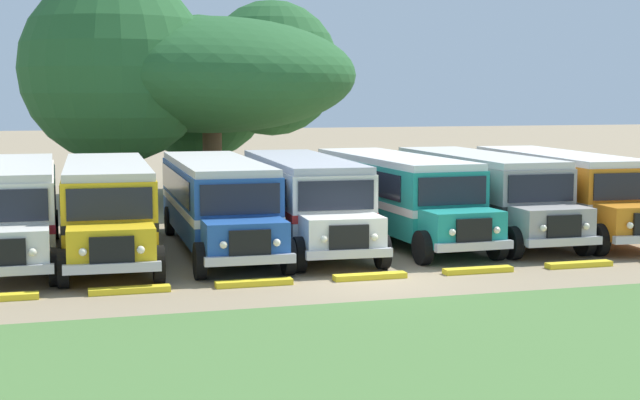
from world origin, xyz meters
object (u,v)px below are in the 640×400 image
Objects in this scene: parked_bus_slot_2 at (217,199)px; parked_bus_slot_6 at (560,188)px; parked_bus_slot_1 at (107,203)px; parked_bus_slot_4 at (396,192)px; parked_bus_slot_0 at (12,205)px; parked_bus_slot_5 at (479,190)px; parked_bus_slot_3 at (304,196)px; broad_shade_tree at (194,75)px.

parked_bus_slot_6 is at bearing 92.21° from parked_bus_slot_2.
parked_bus_slot_1 is 9.66m from parked_bus_slot_4.
parked_bus_slot_2 is 1.00× the size of parked_bus_slot_6.
parked_bus_slot_5 is at bearing 91.07° from parked_bus_slot_0.
parked_bus_slot_0 is 18.58m from parked_bus_slot_6.
parked_bus_slot_5 and parked_bus_slot_6 have the same top height.
parked_bus_slot_3 is at bearing 95.27° from parked_bus_slot_1.
parked_bus_slot_2 is 1.00× the size of parked_bus_slot_4.
parked_bus_slot_0 is 0.99× the size of parked_bus_slot_6.
parked_bus_slot_3 is 3.33m from parked_bus_slot_4.
parked_bus_slot_1 and parked_bus_slot_5 have the same top height.
parked_bus_slot_1 and parked_bus_slot_2 have the same top height.
parked_bus_slot_0 and parked_bus_slot_5 have the same top height.
parked_bus_slot_3 is at bearing -87.78° from parked_bus_slot_4.
parked_bus_slot_0 is at bearing -88.65° from parked_bus_slot_5.
parked_bus_slot_0 is 1.00× the size of parked_bus_slot_2.
parked_bus_slot_5 is 16.36m from broad_shade_tree.
parked_bus_slot_4 is (9.64, 0.57, 0.00)m from parked_bus_slot_1.
parked_bus_slot_6 is 0.72× the size of broad_shade_tree.
parked_bus_slot_3 is at bearing -83.89° from broad_shade_tree.
parked_bus_slot_3 is 14.61m from broad_shade_tree.
parked_bus_slot_3 and parked_bus_slot_5 have the same top height.
parked_bus_slot_1 is (2.79, -0.34, 0.00)m from parked_bus_slot_0.
parked_bus_slot_1 is at bearing -108.75° from broad_shade_tree.
parked_bus_slot_4 is 15.09m from broad_shade_tree.
parked_bus_slot_2 is 1.00× the size of parked_bus_slot_3.
parked_bus_slot_1 and parked_bus_slot_4 have the same top height.
parked_bus_slot_0 is 15.55m from parked_bus_slot_5.
parked_bus_slot_0 is 2.81m from parked_bus_slot_1.
parked_bus_slot_0 is at bearing -86.67° from parked_bus_slot_6.
parked_bus_slot_6 is (12.37, 0.18, 0.00)m from parked_bus_slot_2.
broad_shade_tree is (-7.92, 13.68, 4.20)m from parked_bus_slot_5.
parked_bus_slot_2 is 1.00× the size of parked_bus_slot_5.
parked_bus_slot_1 is 0.72× the size of broad_shade_tree.
parked_bus_slot_2 is (6.22, -0.19, 0.00)m from parked_bus_slot_0.
parked_bus_slot_2 is at bearing -85.83° from parked_bus_slot_6.
parked_bus_slot_5 is (6.43, 0.24, 0.00)m from parked_bus_slot_3.
broad_shade_tree is at bearing 151.49° from parked_bus_slot_0.
parked_bus_slot_6 is at bearing 85.97° from parked_bus_slot_5.
parked_bus_slot_4 is at bearing -88.94° from parked_bus_slot_6.
parked_bus_slot_3 is (6.33, 0.33, 0.00)m from parked_bus_slot_1.
parked_bus_slot_0 is at bearing -87.23° from parked_bus_slot_3.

